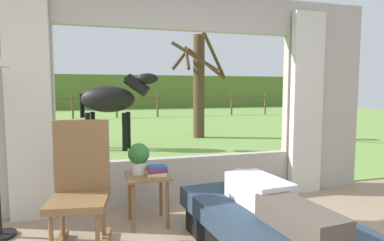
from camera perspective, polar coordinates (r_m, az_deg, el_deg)
name	(u,v)px	position (r m, az deg, el deg)	size (l,w,h in m)	color
back_wall_with_window	(181,101)	(4.09, -1.83, 3.37)	(5.20, 0.12, 2.55)	#ADA599
curtain_panel_left	(29,108)	(3.87, -26.24, 1.97)	(0.44, 0.10, 2.40)	beige
curtain_panel_right	(306,104)	(4.69, 19.08, 2.73)	(0.44, 0.10, 2.40)	beige
outdoor_pasture_lawn	(119,121)	(14.95, -12.42, -0.04)	(36.00, 21.68, 0.02)	#759E47
distant_hill_ridge	(109,92)	(24.71, -14.10, 4.79)	(36.00, 2.00, 2.40)	#58752F
recliner_sofa	(266,232)	(2.95, 12.66, -18.26)	(1.06, 1.78, 0.42)	black
reclining_person	(270,198)	(2.80, 13.30, -12.92)	(0.40, 1.44, 0.22)	silver
rocking_chair	(80,186)	(3.12, -18.64, -10.65)	(0.56, 0.74, 1.12)	brown
side_table	(148,184)	(3.50, -7.62, -10.69)	(0.44, 0.44, 0.52)	brown
potted_plant	(139,156)	(3.48, -9.14, -6.11)	(0.22, 0.22, 0.32)	silver
book_stack	(157,170)	(3.42, -6.03, -8.53)	(0.22, 0.16, 0.10)	beige
horse	(111,100)	(7.75, -13.70, 3.48)	(1.80, 0.97, 1.73)	black
pasture_tree	(199,82)	(9.37, 1.14, 6.55)	(1.59, 1.70, 2.91)	#4C3823
pasture_fence_line	(117,103)	(16.40, -12.84, 3.00)	(16.10, 0.10, 1.10)	brown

